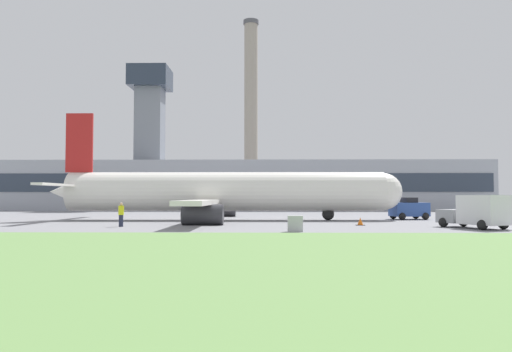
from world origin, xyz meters
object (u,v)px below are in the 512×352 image
object	(u,v)px
pushback_tug	(409,209)
ground_crew_person	(121,214)
baggage_truck	(477,212)
airplane	(221,192)

from	to	relation	value
pushback_tug	ground_crew_person	size ratio (longest dim) A/B	2.06
baggage_truck	airplane	bearing A→B (deg)	147.63
pushback_tug	ground_crew_person	xyz separation A→B (m)	(-24.68, -12.00, -0.05)
airplane	baggage_truck	distance (m)	22.46
airplane	ground_crew_person	bearing A→B (deg)	-122.32
airplane	pushback_tug	distance (m)	18.30
ground_crew_person	airplane	bearing A→B (deg)	57.68
baggage_truck	ground_crew_person	size ratio (longest dim) A/B	3.03
airplane	ground_crew_person	world-z (taller)	airplane
pushback_tug	baggage_truck	world-z (taller)	baggage_truck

